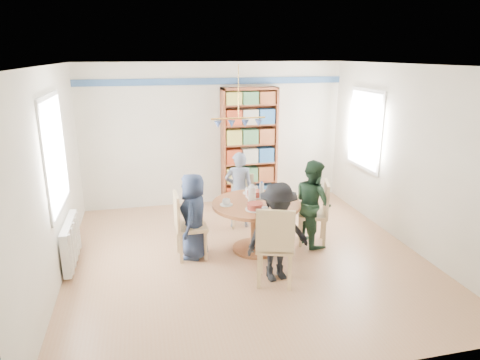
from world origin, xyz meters
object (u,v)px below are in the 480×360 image
object	(u,v)px
person_near	(278,232)
person_far	(239,190)
chair_left	(185,223)
chair_right	(318,210)
person_left	(194,216)
dining_table	(256,215)
chair_far	(242,198)
bookshelf	(249,147)
person_right	(313,203)
radiator	(71,242)
chair_near	(275,243)

from	to	relation	value
person_near	person_far	bearing A→B (deg)	83.93
chair_left	person_far	xyz separation A→B (m)	(1.01, 0.95, 0.12)
chair_right	person_left	xyz separation A→B (m)	(-1.92, -0.04, 0.08)
dining_table	person_left	distance (m)	0.93
chair_left	chair_far	distance (m)	1.50
person_near	bookshelf	size ratio (longest dim) A/B	0.59
chair_far	person_near	distance (m)	1.93
chair_left	person_near	world-z (taller)	person_near
person_right	bookshelf	size ratio (longest dim) A/B	0.59
chair_far	person_left	bearing A→B (deg)	-132.88
bookshelf	person_left	bearing A→B (deg)	-122.38
dining_table	chair_far	world-z (taller)	chair_far
dining_table	chair_far	bearing A→B (deg)	87.73
radiator	chair_far	xyz separation A→B (m)	(2.65, 0.93, 0.13)
chair_left	dining_table	bearing A→B (deg)	0.16
chair_left	chair_near	world-z (taller)	chair_near
chair_right	person_far	distance (m)	1.39
radiator	person_far	xyz separation A→B (m)	(2.57, 0.84, 0.30)
chair_left	chair_far	xyz separation A→B (m)	(1.09, 1.03, -0.05)
chair_far	person_right	size ratio (longest dim) A/B	0.66
dining_table	chair_far	xyz separation A→B (m)	(0.04, 1.03, -0.08)
chair_far	person_far	world-z (taller)	person_far
person_far	chair_near	bearing A→B (deg)	103.35
radiator	chair_far	distance (m)	2.82
dining_table	chair_left	size ratio (longest dim) A/B	1.34
chair_far	person_far	distance (m)	0.21
dining_table	chair_left	xyz separation A→B (m)	(-1.05, -0.00, -0.02)
person_left	chair_far	bearing A→B (deg)	154.30
radiator	chair_right	world-z (taller)	chair_right
chair_right	person_right	size ratio (longest dim) A/B	0.74
radiator	chair_left	bearing A→B (deg)	-3.78
chair_right	person_right	xyz separation A→B (m)	(-0.09, -0.00, 0.12)
chair_near	person_near	bearing A→B (deg)	62.04
dining_table	person_near	distance (m)	0.90
person_left	bookshelf	size ratio (longest dim) A/B	0.56
chair_far	person_near	bearing A→B (deg)	-90.03
chair_right	bookshelf	xyz separation A→B (m)	(-0.55, 2.12, 0.56)
dining_table	bookshelf	world-z (taller)	bookshelf
dining_table	person_left	world-z (taller)	person_left
chair_near	radiator	bearing A→B (deg)	156.04
chair_left	person_left	world-z (taller)	person_left
person_near	chair_far	bearing A→B (deg)	81.40
chair_near	bookshelf	bearing A→B (deg)	81.45
chair_far	person_right	world-z (taller)	person_right
radiator	chair_near	size ratio (longest dim) A/B	0.94
chair_far	chair_near	size ratio (longest dim) A/B	0.82
chair_far	person_right	xyz separation A→B (m)	(0.86, -1.00, 0.19)
person_left	bookshelf	distance (m)	2.59
radiator	chair_far	size ratio (longest dim) A/B	1.15
radiator	chair_right	distance (m)	3.61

